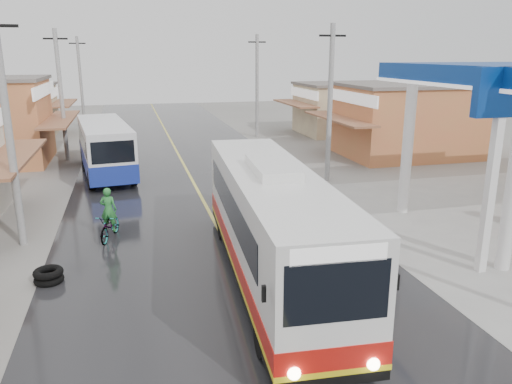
# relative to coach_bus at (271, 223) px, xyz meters

# --- Properties ---
(ground) EXTENTS (120.00, 120.00, 0.00)m
(ground) POSITION_rel_coach_bus_xyz_m (-0.79, -4.26, -1.72)
(ground) COLOR slate
(ground) RESTS_ON ground
(road) EXTENTS (12.00, 90.00, 0.02)m
(road) POSITION_rel_coach_bus_xyz_m (-0.79, 10.74, -1.71)
(road) COLOR black
(road) RESTS_ON ground
(centre_line) EXTENTS (0.15, 90.00, 0.01)m
(centre_line) POSITION_rel_coach_bus_xyz_m (-0.79, 10.74, -1.70)
(centre_line) COLOR #D8CC4C
(centre_line) RESTS_ON road
(shopfronts_right) EXTENTS (11.00, 44.00, 4.80)m
(shopfronts_right) POSITION_rel_coach_bus_xyz_m (14.21, 7.74, -1.72)
(shopfronts_right) COLOR #B9B4A2
(shopfronts_right) RESTS_ON ground
(utility_poles_left) EXTENTS (1.60, 50.00, 8.00)m
(utility_poles_left) POSITION_rel_coach_bus_xyz_m (-7.79, 11.74, -1.72)
(utility_poles_left) COLOR gray
(utility_poles_left) RESTS_ON ground
(utility_poles_right) EXTENTS (1.60, 36.00, 8.00)m
(utility_poles_right) POSITION_rel_coach_bus_xyz_m (6.21, 10.74, -1.72)
(utility_poles_right) COLOR gray
(utility_poles_right) RESTS_ON ground
(coach_bus) EXTENTS (3.26, 11.53, 3.56)m
(coach_bus) POSITION_rel_coach_bus_xyz_m (0.00, 0.00, 0.00)
(coach_bus) COLOR silver
(coach_bus) RESTS_ON road
(second_bus) EXTENTS (3.43, 8.92, 2.88)m
(second_bus) POSITION_rel_coach_bus_xyz_m (-5.24, 15.09, -0.16)
(second_bus) COLOR silver
(second_bus) RESTS_ON road
(cyclist) EXTENTS (1.15, 1.95, 1.99)m
(cyclist) POSITION_rel_coach_bus_xyz_m (-4.78, 4.51, -1.07)
(cyclist) COLOR black
(cyclist) RESTS_ON ground
(tyre_stack) EXTENTS (0.86, 0.86, 0.44)m
(tyre_stack) POSITION_rel_coach_bus_xyz_m (-6.47, 1.23, -1.50)
(tyre_stack) COLOR black
(tyre_stack) RESTS_ON ground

